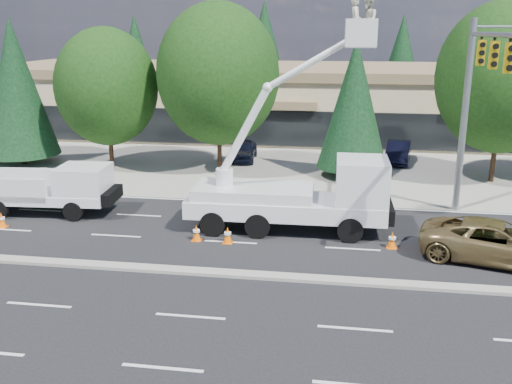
% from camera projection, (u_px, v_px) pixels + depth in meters
% --- Properties ---
extents(ground, '(140.00, 140.00, 0.00)m').
position_uv_depth(ground, '(214.00, 274.00, 20.57)').
color(ground, black).
rests_on(ground, ground).
extents(concrete_apron, '(140.00, 22.00, 0.01)m').
position_uv_depth(concrete_apron, '(277.00, 156.00, 39.57)').
color(concrete_apron, gray).
rests_on(concrete_apron, ground).
extents(road_median, '(120.00, 0.55, 0.12)m').
position_uv_depth(road_median, '(213.00, 272.00, 20.56)').
color(road_median, gray).
rests_on(road_median, ground).
extents(strip_mall, '(50.40, 15.40, 5.50)m').
position_uv_depth(strip_mall, '(291.00, 98.00, 48.26)').
color(strip_mall, tan).
rests_on(strip_mall, ground).
extents(tree_front_b, '(4.69, 4.69, 9.24)m').
position_uv_depth(tree_front_b, '(16.00, 87.00, 35.77)').
color(tree_front_b, '#332114').
rests_on(tree_front_b, ground).
extents(tree_front_c, '(6.25, 6.25, 8.68)m').
position_uv_depth(tree_front_c, '(107.00, 87.00, 34.86)').
color(tree_front_c, '#332114').
rests_on(tree_front_c, ground).
extents(tree_front_d, '(7.28, 7.28, 10.10)m').
position_uv_depth(tree_front_d, '(218.00, 74.00, 33.62)').
color(tree_front_d, '#332114').
rests_on(tree_front_d, ground).
extents(tree_front_e, '(4.12, 4.12, 8.13)m').
position_uv_depth(tree_front_e, '(354.00, 103.00, 32.88)').
color(tree_front_e, '#332114').
rests_on(tree_front_e, ground).
extents(tree_front_f, '(7.30, 7.30, 10.13)m').
position_uv_depth(tree_front_f, '(503.00, 78.00, 31.29)').
color(tree_front_f, '#332114').
rests_on(tree_front_f, ground).
extents(tree_back_a, '(5.06, 5.06, 9.98)m').
position_uv_depth(tree_back_a, '(136.00, 59.00, 61.59)').
color(tree_back_a, '#332114').
rests_on(tree_back_a, ground).
extents(tree_back_b, '(5.76, 5.76, 11.35)m').
position_uv_depth(tree_back_b, '(264.00, 52.00, 59.36)').
color(tree_back_b, '#332114').
rests_on(tree_back_b, ground).
extents(tree_back_c, '(5.03, 5.03, 9.92)m').
position_uv_depth(tree_back_c, '(401.00, 61.00, 57.54)').
color(tree_back_c, '#332114').
rests_on(tree_back_c, ground).
extents(signal_mast, '(2.76, 10.16, 9.00)m').
position_uv_depth(signal_mast, '(479.00, 89.00, 24.13)').
color(signal_mast, gray).
rests_on(signal_mast, ground).
extents(utility_pickup, '(6.25, 2.74, 2.34)m').
position_uv_depth(utility_pickup, '(55.00, 194.00, 27.06)').
color(utility_pickup, white).
rests_on(utility_pickup, ground).
extents(bucket_truck, '(8.94, 2.91, 9.83)m').
position_uv_depth(bucket_truck, '(306.00, 184.00, 24.40)').
color(bucket_truck, white).
rests_on(bucket_truck, ground).
extents(traffic_cone_a, '(0.40, 0.40, 0.70)m').
position_uv_depth(traffic_cone_a, '(2.00, 220.00, 25.29)').
color(traffic_cone_a, '#FF6508').
rests_on(traffic_cone_a, ground).
extents(traffic_cone_b, '(0.40, 0.40, 0.70)m').
position_uv_depth(traffic_cone_b, '(196.00, 233.00, 23.72)').
color(traffic_cone_b, '#FF6508').
rests_on(traffic_cone_b, ground).
extents(traffic_cone_c, '(0.40, 0.40, 0.70)m').
position_uv_depth(traffic_cone_c, '(228.00, 235.00, 23.45)').
color(traffic_cone_c, '#FF6508').
rests_on(traffic_cone_c, ground).
extents(traffic_cone_d, '(0.40, 0.40, 0.70)m').
position_uv_depth(traffic_cone_d, '(392.00, 240.00, 22.91)').
color(traffic_cone_d, '#FF6508').
rests_on(traffic_cone_d, ground).
extents(minivan, '(6.05, 3.97, 1.55)m').
position_uv_depth(minivan, '(496.00, 242.00, 21.52)').
color(minivan, olive).
rests_on(minivan, ground).
extents(parked_car_west, '(1.84, 4.09, 1.36)m').
position_uv_depth(parked_car_west, '(243.00, 150.00, 38.09)').
color(parked_car_west, black).
rests_on(parked_car_west, ground).
extents(parked_car_east, '(2.05, 4.36, 1.38)m').
position_uv_depth(parked_car_east, '(398.00, 152.00, 37.51)').
color(parked_car_east, black).
rests_on(parked_car_east, ground).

